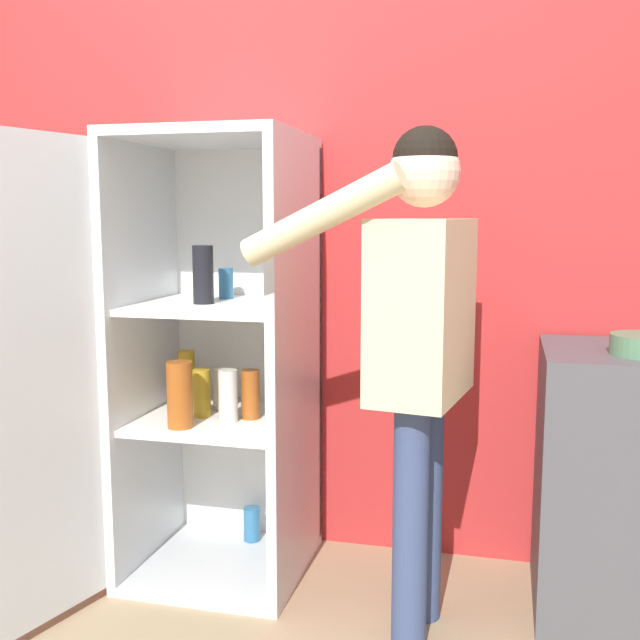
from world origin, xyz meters
TOP-DOWN VIEW (x-y plane):
  - wall_back at (0.00, 0.98)m, footprint 7.00×0.06m
  - refrigerator at (-0.35, 0.53)m, footprint 0.85×1.23m
  - person at (0.52, 0.37)m, footprint 0.68×0.57m

SIDE VIEW (x-z plane):
  - refrigerator at x=-0.35m, z-range 0.00..1.63m
  - person at x=0.52m, z-range 0.21..1.82m
  - wall_back at x=0.00m, z-range 0.00..2.55m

